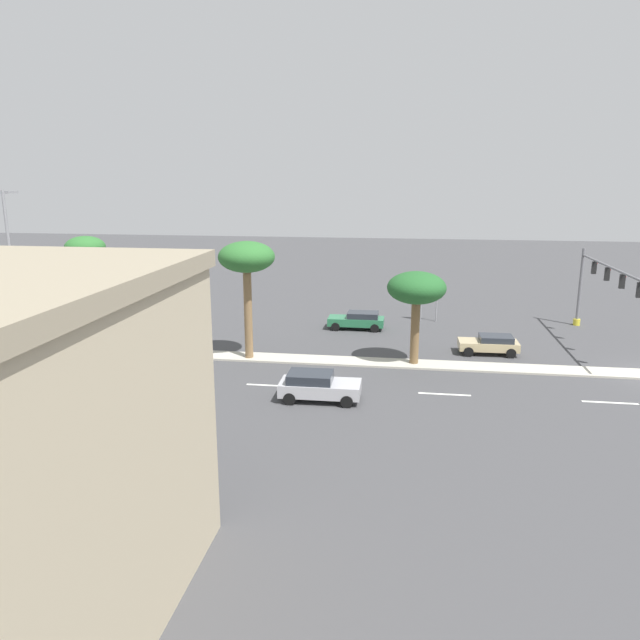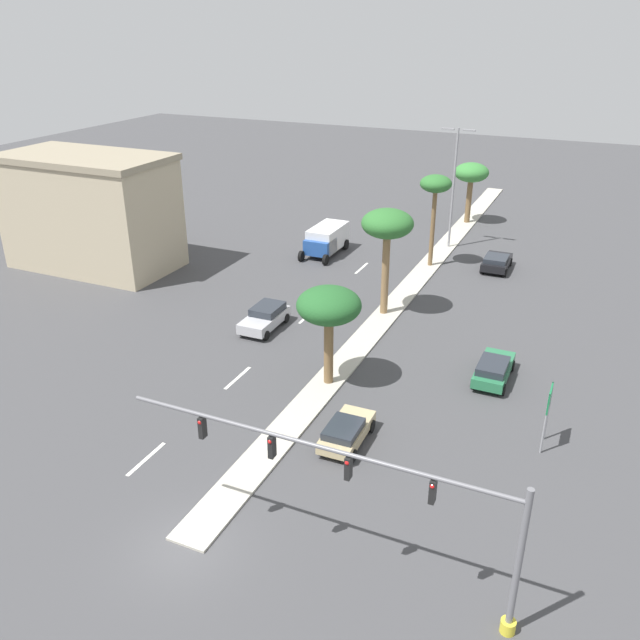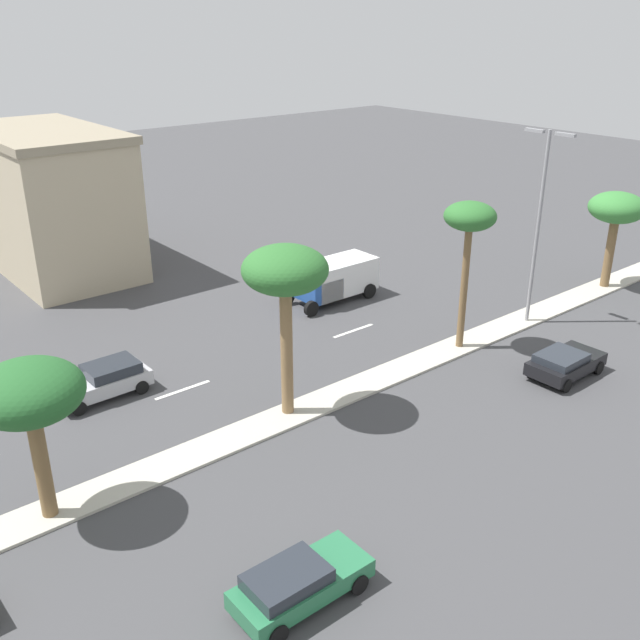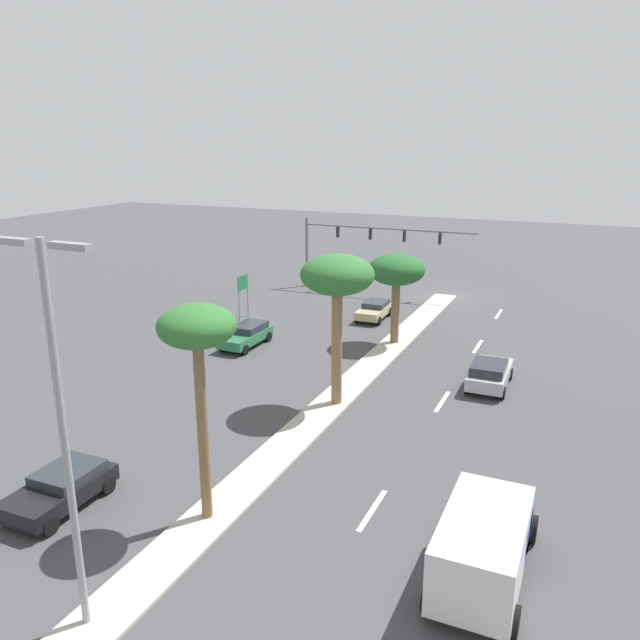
% 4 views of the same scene
% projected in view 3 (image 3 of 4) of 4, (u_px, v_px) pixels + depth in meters
% --- Properties ---
extents(ground_plane, '(160.00, 160.00, 0.00)m').
position_uv_depth(ground_plane, '(305.00, 410.00, 31.18)').
color(ground_plane, '#424244').
extents(median_curb, '(1.80, 65.01, 0.12)m').
position_uv_depth(median_curb, '(419.00, 362.00, 35.36)').
color(median_curb, '#B7B2A3').
rests_on(median_curb, ground).
extents(lane_stripe_leading, '(0.20, 2.80, 0.01)m').
position_uv_depth(lane_stripe_leading, '(183.00, 390.00, 32.83)').
color(lane_stripe_leading, silver).
rests_on(lane_stripe_leading, ground).
extents(lane_stripe_left, '(0.20, 2.80, 0.01)m').
position_uv_depth(lane_stripe_left, '(353.00, 331.00, 38.95)').
color(lane_stripe_left, silver).
rests_on(lane_stripe_left, ground).
extents(commercial_building, '(13.71, 7.39, 9.27)m').
position_uv_depth(commercial_building, '(50.00, 201.00, 46.81)').
color(commercial_building, tan).
rests_on(commercial_building, ground).
extents(palm_tree_left, '(3.58, 3.58, 5.75)m').
position_uv_depth(palm_tree_left, '(29.00, 395.00, 22.71)').
color(palm_tree_left, brown).
rests_on(palm_tree_left, median_curb).
extents(palm_tree_leading, '(3.52, 3.52, 7.45)m').
position_uv_depth(palm_tree_leading, '(285.00, 275.00, 28.39)').
color(palm_tree_leading, olive).
rests_on(palm_tree_leading, median_curb).
extents(palm_tree_outboard, '(2.55, 2.55, 7.59)m').
position_uv_depth(palm_tree_outboard, '(470.00, 222.00, 34.34)').
color(palm_tree_outboard, brown).
rests_on(palm_tree_outboard, median_curb).
extents(palm_tree_center, '(3.39, 3.39, 5.98)m').
position_uv_depth(palm_tree_center, '(617.00, 210.00, 43.16)').
color(palm_tree_center, brown).
rests_on(palm_tree_center, median_curb).
extents(street_lamp_inboard, '(2.90, 0.24, 10.46)m').
position_uv_depth(street_lamp_inboard, '(540.00, 214.00, 37.62)').
color(street_lamp_inboard, gray).
rests_on(street_lamp_inboard, median_curb).
extents(sedan_silver_far, '(2.07, 4.24, 1.48)m').
position_uv_depth(sedan_silver_far, '(104.00, 380.00, 32.08)').
color(sedan_silver_far, '#B2B2B7').
rests_on(sedan_silver_far, ground).
extents(sedan_green_mid, '(1.89, 4.26, 1.35)m').
position_uv_depth(sedan_green_mid, '(298.00, 583.00, 20.73)').
color(sedan_green_mid, '#287047').
rests_on(sedan_green_mid, ground).
extents(sedan_black_front, '(2.15, 4.01, 1.29)m').
position_uv_depth(sedan_black_front, '(565.00, 363.00, 33.83)').
color(sedan_black_front, black).
rests_on(sedan_black_front, ground).
extents(box_truck, '(2.56, 5.76, 2.41)m').
position_uv_depth(box_truck, '(334.00, 279.00, 42.69)').
color(box_truck, '#234C99').
rests_on(box_truck, ground).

